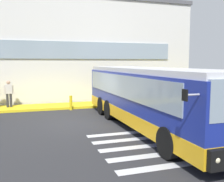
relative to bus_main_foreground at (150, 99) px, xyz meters
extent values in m
cube|color=#2B2B2D|center=(-2.78, 1.88, -1.34)|extent=(80.00, 90.00, 0.02)
cube|color=silver|center=(-0.78, -4.12, -1.33)|extent=(4.40, 0.36, 0.01)
cube|color=silver|center=(-0.78, -3.22, -1.33)|extent=(4.40, 0.36, 0.01)
cube|color=silver|center=(-0.78, -2.32, -1.33)|extent=(4.40, 0.36, 0.01)
cube|color=silver|center=(-0.78, -1.42, -1.33)|extent=(4.40, 0.36, 0.01)
cube|color=silver|center=(-0.78, -0.52, -1.33)|extent=(4.40, 0.36, 0.01)
cube|color=silver|center=(-2.78, 13.88, 2.42)|extent=(20.34, 12.00, 7.51)
cube|color=#56565B|center=(-2.78, 13.88, 6.33)|extent=(20.54, 12.20, 0.30)
cube|color=#8C9EAD|center=(-1.78, 7.84, 2.47)|extent=(14.34, 0.10, 1.20)
cube|color=yellow|center=(-2.78, 6.68, -1.26)|extent=(24.34, 2.00, 0.15)
cube|color=navy|center=(0.00, 0.02, 0.09)|extent=(2.68, 10.85, 2.15)
cube|color=#F2AD19|center=(0.00, 0.02, -0.71)|extent=(2.72, 10.89, 0.55)
cube|color=silver|center=(0.00, 0.02, 1.27)|extent=(2.58, 10.64, 0.20)
cube|color=#8C9EAD|center=(1.29, 0.34, 0.59)|extent=(0.16, 9.61, 0.95)
cube|color=#8C9EAD|center=(-1.30, 0.31, 0.59)|extent=(0.16, 9.61, 0.95)
sphere|color=beige|center=(-0.96, -5.52, -0.68)|extent=(0.18, 0.18, 0.18)
cylinder|color=#B7B7BF|center=(-1.43, -5.15, 0.84)|extent=(0.40, 0.05, 0.05)
cube|color=black|center=(-1.63, -5.15, 0.84)|extent=(0.04, 0.20, 0.28)
cylinder|color=black|center=(-1.13, -3.60, -0.83)|extent=(0.31, 1.00, 1.00)
cylinder|color=black|center=(1.15, 2.24, -0.83)|extent=(0.31, 1.00, 1.00)
cylinder|color=black|center=(-1.20, 2.22, -0.83)|extent=(0.31, 1.00, 1.00)
cylinder|color=black|center=(1.13, 3.54, -0.83)|extent=(0.31, 1.00, 1.00)
cylinder|color=black|center=(-1.22, 3.52, -0.83)|extent=(0.31, 1.00, 1.00)
cylinder|color=#2D2D33|center=(-6.25, 6.89, -0.76)|extent=(0.15, 0.15, 0.85)
cylinder|color=#2D2D33|center=(-6.44, 6.86, -0.76)|extent=(0.15, 0.15, 0.85)
cube|color=silver|center=(-6.34, 6.87, -0.04)|extent=(0.41, 0.28, 0.58)
sphere|color=tan|center=(-6.34, 6.87, 0.38)|extent=(0.23, 0.23, 0.23)
cylinder|color=silver|center=(-6.10, 6.91, -0.09)|extent=(0.09, 0.09, 0.55)
cylinder|color=silver|center=(-6.59, 6.83, -0.09)|extent=(0.09, 0.09, 0.55)
cylinder|color=yellow|center=(-2.68, 5.48, -0.88)|extent=(0.18, 0.18, 0.90)
camera|label=1|loc=(-5.10, -10.33, 1.60)|focal=41.27mm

